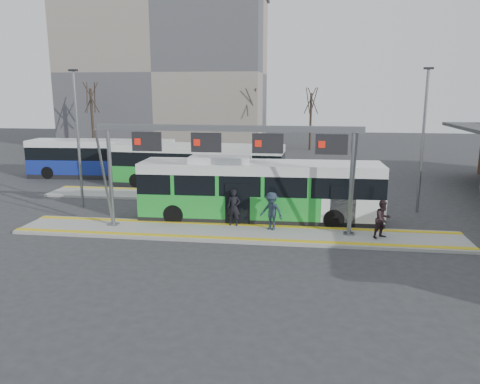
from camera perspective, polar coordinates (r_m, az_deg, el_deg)
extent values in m
plane|color=#2D2D30|center=(23.27, -0.50, -5.17)|extent=(120.00, 120.00, 0.00)
cube|color=gray|center=(23.25, -0.50, -4.99)|extent=(22.00, 3.00, 0.15)
cube|color=gray|center=(31.59, -5.57, -0.40)|extent=(20.00, 3.00, 0.15)
cube|color=gold|center=(24.32, -0.11, -4.00)|extent=(22.00, 0.35, 0.02)
cube|color=gold|center=(22.14, -0.94, -5.66)|extent=(22.00, 0.35, 0.02)
cube|color=gold|center=(32.67, -5.11, 0.18)|extent=(20.00, 0.35, 0.02)
cylinder|color=slate|center=(24.68, -15.52, 1.79)|extent=(0.20, 0.20, 5.05)
cube|color=slate|center=(25.24, -15.19, -3.79)|extent=(0.50, 0.50, 0.06)
cylinder|color=slate|center=(24.05, -16.17, 1.48)|extent=(0.12, 1.46, 4.90)
cylinder|color=slate|center=(22.79, 13.42, 1.06)|extent=(0.20, 0.20, 5.05)
cube|color=slate|center=(23.39, 13.11, -4.95)|extent=(0.50, 0.50, 0.06)
cylinder|color=slate|center=(22.10, 13.58, 0.71)|extent=(0.12, 1.46, 4.90)
cube|color=slate|center=(22.65, -1.68, 7.77)|extent=(13.00, 0.25, 0.30)
cube|color=black|center=(23.70, -11.30, 6.04)|extent=(1.50, 0.12, 0.95)
cube|color=red|center=(23.79, -12.38, 6.02)|extent=(0.32, 0.02, 0.32)
cube|color=black|center=(22.90, -4.15, 6.04)|extent=(1.50, 0.12, 0.95)
cube|color=red|center=(22.93, -5.29, 6.02)|extent=(0.32, 0.02, 0.32)
cube|color=black|center=(22.47, 3.40, 5.93)|extent=(1.50, 0.12, 0.95)
cube|color=red|center=(22.44, 2.23, 5.93)|extent=(0.32, 0.02, 0.32)
cube|color=black|center=(22.44, 11.09, 5.71)|extent=(1.50, 0.12, 0.95)
cube|color=red|center=(22.35, 9.95, 5.73)|extent=(0.32, 0.02, 0.32)
cube|color=gray|center=(60.51, -8.94, 14.05)|extent=(24.00, 12.00, 18.00)
cube|color=black|center=(25.67, 2.43, -3.07)|extent=(12.95, 3.09, 0.38)
cube|color=green|center=(25.47, 2.45, -1.32)|extent=(12.95, 3.09, 1.23)
cube|color=black|center=(25.22, 2.47, 1.23)|extent=(12.95, 3.00, 1.07)
cube|color=white|center=(25.08, 2.49, 3.03)|extent=(12.95, 3.09, 0.54)
cube|color=orange|center=(25.50, 17.08, 2.41)|extent=(0.10, 1.92, 0.30)
cube|color=white|center=(25.25, -2.38, 4.08)|extent=(3.27, 2.00, 0.32)
cylinder|color=black|center=(25.12, -8.09, -2.71)|extent=(1.08, 0.35, 1.07)
cylinder|color=black|center=(27.41, -6.83, -1.40)|extent=(1.08, 0.35, 1.07)
cylinder|color=black|center=(24.45, 11.33, -3.24)|extent=(1.08, 0.35, 1.07)
cylinder|color=black|center=(26.80, 10.90, -1.85)|extent=(1.08, 0.35, 1.07)
cube|color=black|center=(34.79, -5.07, 0.97)|extent=(12.64, 3.34, 0.36)
cube|color=green|center=(34.64, -5.09, 2.23)|extent=(12.64, 3.34, 1.20)
cube|color=black|center=(34.47, -5.13, 4.07)|extent=(12.63, 3.26, 1.04)
cube|color=white|center=(34.36, -5.15, 5.36)|extent=(12.64, 3.34, 0.52)
cylinder|color=black|center=(35.10, -12.50, 1.39)|extent=(1.06, 0.37, 1.04)
cylinder|color=black|center=(37.24, -11.07, 2.07)|extent=(1.06, 0.37, 1.04)
cylinder|color=black|center=(32.75, 0.68, 0.91)|extent=(1.06, 0.37, 1.04)
cylinder|color=black|center=(35.03, 1.37, 1.65)|extent=(1.06, 0.37, 1.04)
cube|color=black|center=(40.14, -16.37, 2.02)|extent=(11.81, 3.30, 0.36)
cube|color=navy|center=(40.02, -16.44, 3.10)|extent=(11.81, 3.30, 1.17)
cube|color=black|center=(39.87, -16.53, 4.64)|extent=(11.80, 3.23, 1.01)
cube|color=white|center=(39.78, -16.60, 5.73)|extent=(11.81, 3.30, 0.51)
cylinder|color=black|center=(40.69, -22.36, 2.20)|extent=(1.03, 0.37, 1.01)
cylinder|color=black|center=(42.72, -21.00, 2.75)|extent=(1.03, 0.37, 1.01)
cylinder|color=black|center=(37.91, -12.05, 2.18)|extent=(1.03, 0.37, 1.01)
cylinder|color=black|center=(40.07, -11.14, 2.76)|extent=(1.03, 0.37, 1.01)
imported|color=black|center=(24.01, -0.76, -1.91)|extent=(0.71, 0.49, 1.89)
imported|color=#2B1D21|center=(22.99, 17.02, -3.18)|extent=(1.12, 1.08, 1.82)
imported|color=#1F2C39|center=(23.32, 3.85, -2.34)|extent=(1.42, 1.18, 1.91)
cylinder|color=#382B21|center=(52.75, 1.22, 8.28)|extent=(0.28, 0.28, 6.60)
cylinder|color=#382B21|center=(56.77, 8.59, 8.47)|extent=(0.28, 0.28, 6.68)
cylinder|color=#382B21|center=(54.40, -17.54, 8.15)|extent=(0.28, 0.28, 7.18)
cylinder|color=slate|center=(29.46, -19.11, 5.92)|extent=(0.16, 0.16, 8.11)
cube|color=black|center=(29.34, -19.68, 13.81)|extent=(0.50, 0.25, 0.12)
cylinder|color=slate|center=(28.65, 21.36, 5.65)|extent=(0.16, 0.16, 8.17)
cube|color=black|center=(28.53, 22.02, 13.81)|extent=(0.50, 0.25, 0.12)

